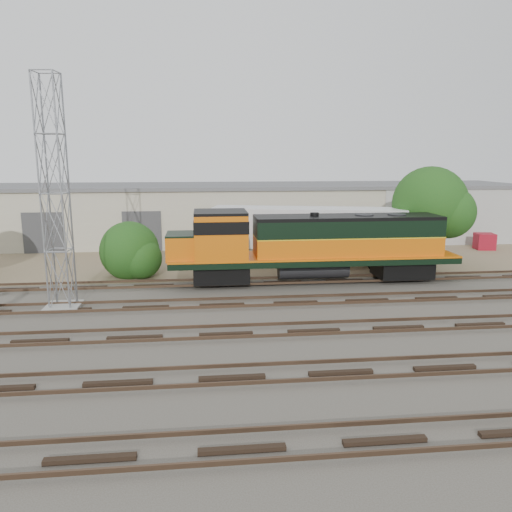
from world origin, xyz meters
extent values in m
plane|color=#47423A|center=(0.00, 0.00, 0.00)|extent=(140.00, 140.00, 0.00)
cube|color=#726047|center=(0.00, 15.00, 0.01)|extent=(80.00, 16.00, 0.02)
cube|color=black|center=(0.00, -12.00, 0.07)|extent=(80.00, 2.40, 0.14)
cube|color=#4C3828|center=(0.00, -12.75, 0.21)|extent=(80.00, 0.08, 0.14)
cube|color=#4C3828|center=(0.00, -11.25, 0.21)|extent=(80.00, 0.08, 0.14)
cube|color=black|center=(0.00, -7.50, 0.07)|extent=(80.00, 2.40, 0.14)
cube|color=#4C3828|center=(0.00, -8.25, 0.21)|extent=(80.00, 0.08, 0.14)
cube|color=#4C3828|center=(0.00, -6.75, 0.21)|extent=(80.00, 0.08, 0.14)
cube|color=black|center=(0.00, -3.00, 0.07)|extent=(80.00, 2.40, 0.14)
cube|color=#4C3828|center=(0.00, -3.75, 0.21)|extent=(80.00, 0.08, 0.14)
cube|color=#4C3828|center=(0.00, -2.25, 0.21)|extent=(80.00, 0.08, 0.14)
cube|color=black|center=(0.00, 1.50, 0.07)|extent=(80.00, 2.40, 0.14)
cube|color=#4C3828|center=(0.00, 0.75, 0.21)|extent=(80.00, 0.08, 0.14)
cube|color=#4C3828|center=(0.00, 2.25, 0.21)|extent=(80.00, 0.08, 0.14)
cube|color=black|center=(0.00, 6.00, 0.07)|extent=(80.00, 2.40, 0.14)
cube|color=#4C3828|center=(0.00, 5.25, 0.21)|extent=(80.00, 0.08, 0.14)
cube|color=#4C3828|center=(0.00, 6.75, 0.21)|extent=(80.00, 0.08, 0.14)
cube|color=#B9B39A|center=(0.00, 23.00, 2.50)|extent=(58.00, 10.00, 5.00)
cube|color=#59595B|center=(0.00, 23.00, 5.15)|extent=(58.40, 10.40, 0.30)
cube|color=#999993|center=(22.00, 17.95, 2.50)|extent=(14.00, 0.10, 5.00)
cube|color=#333335|center=(-14.00, 17.94, 1.70)|extent=(3.20, 0.12, 3.40)
cube|color=#333335|center=(-6.00, 17.94, 1.70)|extent=(3.20, 0.12, 3.40)
cube|color=#333335|center=(2.00, 17.94, 1.70)|extent=(3.20, 0.12, 3.40)
cube|color=#333335|center=(10.00, 17.94, 1.70)|extent=(3.20, 0.12, 3.40)
cube|color=#333335|center=(18.00, 17.94, 1.70)|extent=(3.20, 0.12, 3.40)
cube|color=black|center=(0.14, 6.00, 0.81)|extent=(3.39, 2.54, 1.06)
cube|color=black|center=(11.79, 6.00, 0.81)|extent=(3.39, 2.54, 1.06)
cube|color=black|center=(5.96, 6.00, 1.52)|extent=(18.00, 3.18, 0.37)
cylinder|color=black|center=(5.96, 6.00, 0.86)|extent=(4.45, 1.16, 1.16)
cube|color=#C85A09|center=(8.08, 6.00, 2.35)|extent=(11.65, 2.75, 1.27)
cube|color=black|center=(8.08, 6.00, 3.51)|extent=(11.65, 2.75, 1.06)
cube|color=black|center=(8.08, 6.00, 4.15)|extent=(11.65, 2.75, 0.21)
cube|color=#C85A09|center=(0.14, 6.00, 3.09)|extent=(3.18, 3.18, 2.75)
cube|color=black|center=(0.14, 6.00, 4.55)|extent=(3.18, 3.18, 0.17)
cube|color=#C85A09|center=(-2.30, 6.00, 2.45)|extent=(1.69, 2.54, 1.48)
cube|color=gray|center=(-8.33, 2.05, 0.10)|extent=(1.75, 1.75, 0.20)
cylinder|color=gray|center=(-8.86, 2.59, 6.04)|extent=(0.09, 0.09, 11.69)
cylinder|color=gray|center=(-7.79, 2.59, 6.04)|extent=(0.09, 0.09, 11.69)
cylinder|color=gray|center=(-8.86, 1.52, 6.04)|extent=(0.09, 0.09, 11.69)
cylinder|color=gray|center=(-7.79, 1.52, 6.04)|extent=(0.09, 0.09, 11.69)
cube|color=silver|center=(6.62, 11.13, 2.81)|extent=(14.03, 5.82, 2.86)
cube|color=black|center=(11.88, 9.90, 0.53)|extent=(3.08, 3.16, 1.06)
cube|color=black|center=(1.22, 11.31, 0.69)|extent=(0.16, 0.16, 1.38)
cube|color=black|center=(1.71, 13.37, 0.69)|extent=(0.16, 0.16, 1.38)
cube|color=#164799|center=(18.15, 17.58, 0.75)|extent=(1.85, 1.77, 1.50)
cube|color=maroon|center=(23.14, 15.72, 0.70)|extent=(1.70, 1.61, 1.40)
cylinder|color=#382619|center=(-5.79, 9.00, 0.18)|extent=(0.27, 0.27, 0.36)
sphere|color=#144817|center=(-5.79, 9.00, 1.73)|extent=(3.92, 3.92, 3.92)
sphere|color=#144817|center=(-5.00, 8.41, 1.33)|extent=(2.74, 2.74, 2.74)
cylinder|color=#382619|center=(15.35, 10.17, 1.33)|extent=(0.31, 0.31, 2.67)
sphere|color=#144817|center=(15.35, 10.17, 4.53)|extent=(5.33, 5.33, 5.33)
sphere|color=#144817|center=(16.42, 9.37, 4.00)|extent=(3.73, 3.73, 3.73)
camera|label=1|loc=(-0.93, -24.18, 7.86)|focal=35.00mm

